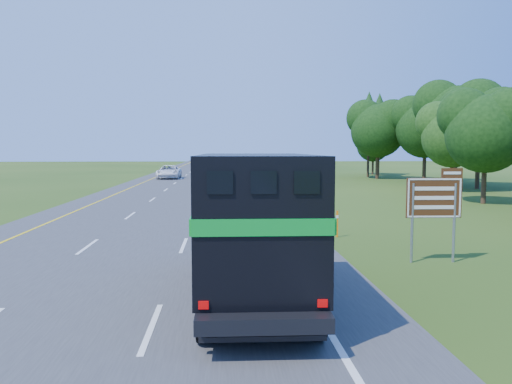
# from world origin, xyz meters

# --- Properties ---
(ground) EXTENTS (300.00, 300.00, 0.00)m
(ground) POSITION_xyz_m (0.00, 0.00, 0.00)
(ground) COLOR #234111
(ground) RESTS_ON ground
(road) EXTENTS (15.00, 260.00, 0.04)m
(road) POSITION_xyz_m (0.00, 50.00, 0.02)
(road) COLOR #38383A
(road) RESTS_ON ground
(lane_markings) EXTENTS (11.15, 260.00, 0.01)m
(lane_markings) POSITION_xyz_m (0.00, 50.00, 0.04)
(lane_markings) COLOR yellow
(lane_markings) RESTS_ON road
(tree_wall_right) EXTENTS (16.00, 100.00, 12.00)m
(tree_wall_right) POSITION_xyz_m (26.00, 30.00, 6.00)
(tree_wall_right) COLOR #16320D
(tree_wall_right) RESTS_ON ground
(horse_truck) EXTENTS (2.72, 8.19, 3.60)m
(horse_truck) POSITION_xyz_m (4.12, 3.95, 1.97)
(horse_truck) COLOR black
(horse_truck) RESTS_ON road
(white_suv) EXTENTS (2.86, 6.15, 1.70)m
(white_suv) POSITION_xyz_m (-3.40, 55.97, 0.89)
(white_suv) COLOR white
(white_suv) RESTS_ON road
(far_car) EXTENTS (1.71, 4.13, 1.40)m
(far_car) POSITION_xyz_m (-3.46, 116.28, 0.74)
(far_car) COLOR silver
(far_car) RESTS_ON road
(exit_sign) EXTENTS (1.86, 0.13, 3.15)m
(exit_sign) POSITION_xyz_m (10.35, 7.63, 2.04)
(exit_sign) COLOR gray
(exit_sign) RESTS_ON ground
(delineator) EXTENTS (0.09, 0.05, 1.15)m
(delineator) POSITION_xyz_m (8.25, 12.58, 0.61)
(delineator) COLOR orange
(delineator) RESTS_ON ground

